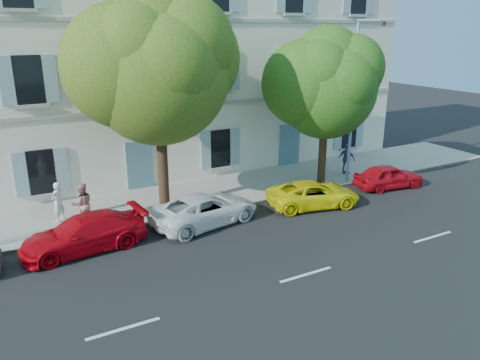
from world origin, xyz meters
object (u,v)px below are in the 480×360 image
pedestrian_a (58,202)px  tree_left (158,74)px  car_red_coupe (84,234)px  tree_right (326,89)px  car_red_hatchback (389,176)px  car_white_coupe (205,209)px  pedestrian_c (347,159)px  street_lamp (355,94)px  car_yellow_supercar (314,194)px  pedestrian_b (83,204)px

pedestrian_a → tree_left: bearing=126.2°
car_red_coupe → tree_left: tree_left is taller
pedestrian_a → tree_right: bearing=130.5°
car_red_hatchback → car_white_coupe: bearing=96.3°
pedestrian_c → street_lamp: bearing=126.7°
tree_right → pedestrian_a: tree_right is taller
car_red_coupe → car_white_coupe: size_ratio=0.97×
street_lamp → pedestrian_a: 14.35m
car_red_hatchback → tree_right: size_ratio=0.48×
car_white_coupe → car_yellow_supercar: 5.10m
car_red_coupe → tree_right: tree_right is taller
car_white_coupe → pedestrian_c: bearing=-88.0°
pedestrian_c → car_red_coupe: bearing=80.5°
street_lamp → pedestrian_b: street_lamp is taller
tree_right → pedestrian_c: 4.54m
pedestrian_a → pedestrian_c: (14.56, -0.64, 0.01)m
car_yellow_supercar → pedestrian_c: (4.25, 2.72, 0.40)m
pedestrian_b → pedestrian_c: pedestrian_b is taller
tree_right → car_red_hatchback: bearing=-33.0°
car_white_coupe → pedestrian_b: size_ratio=2.65×
car_white_coupe → street_lamp: (8.53, 1.02, 3.98)m
car_white_coupe → tree_left: size_ratio=0.51×
tree_left → tree_right: size_ratio=1.21×
car_yellow_supercar → car_red_hatchback: size_ratio=1.18×
car_red_coupe → pedestrian_a: (-0.43, 2.92, 0.32)m
tree_right → street_lamp: 1.52m
car_red_hatchback → car_red_coupe: bearing=97.2°
car_white_coupe → tree_right: (7.13, 1.53, 4.26)m
pedestrian_b → car_red_hatchback: bearing=170.9°
car_white_coupe → pedestrian_b: pedestrian_b is taller
car_yellow_supercar → tree_left: bearing=79.3°
car_yellow_supercar → tree_left: tree_left is taller
car_red_hatchback → tree_left: bearing=85.8°
pedestrian_a → car_yellow_supercar: bearing=118.3°
tree_left → tree_right: 8.21m
car_red_coupe → pedestrian_a: bearing=-176.9°
car_red_hatchback → pedestrian_c: (-0.60, 2.46, 0.38)m
pedestrian_b → pedestrian_c: 13.75m
car_red_coupe → car_red_hatchback: (14.74, -0.18, -0.04)m
car_yellow_supercar → pedestrian_a: bearing=84.5°
car_white_coupe → street_lamp: size_ratio=0.58×
pedestrian_b → car_white_coupe: bearing=156.0°
car_red_hatchback → tree_right: (-2.80, 1.81, 4.29)m
car_white_coupe → pedestrian_c: pedestrian_c is taller
street_lamp → pedestrian_c: (0.80, 1.16, -3.63)m
car_red_hatchback → pedestrian_a: size_ratio=2.16×
car_yellow_supercar → tree_right: tree_right is taller
car_yellow_supercar → pedestrian_b: pedestrian_b is taller
tree_right → pedestrian_b: tree_right is taller
car_red_coupe → tree_left: size_ratio=0.50×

